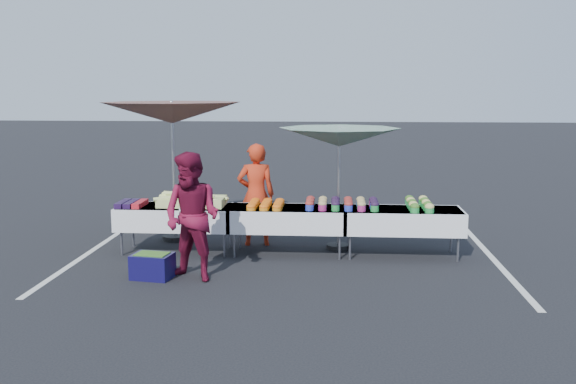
# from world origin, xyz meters

# --- Properties ---
(ground) EXTENTS (80.00, 80.00, 0.00)m
(ground) POSITION_xyz_m (0.00, 0.00, 0.00)
(ground) COLOR black
(stripe_left) EXTENTS (0.10, 5.00, 0.00)m
(stripe_left) POSITION_xyz_m (-3.20, 0.00, 0.00)
(stripe_left) COLOR silver
(stripe_left) RESTS_ON ground
(stripe_right) EXTENTS (0.10, 5.00, 0.00)m
(stripe_right) POSITION_xyz_m (3.20, 0.00, 0.00)
(stripe_right) COLOR silver
(stripe_right) RESTS_ON ground
(table_left) EXTENTS (1.86, 0.81, 0.75)m
(table_left) POSITION_xyz_m (-1.80, 0.00, 0.58)
(table_left) COLOR white
(table_left) RESTS_ON ground
(table_center) EXTENTS (1.86, 0.81, 0.75)m
(table_center) POSITION_xyz_m (0.00, 0.00, 0.58)
(table_center) COLOR white
(table_center) RESTS_ON ground
(table_right) EXTENTS (1.86, 0.81, 0.75)m
(table_right) POSITION_xyz_m (1.80, 0.00, 0.58)
(table_right) COLOR white
(table_right) RESTS_ON ground
(berry_punnets) EXTENTS (0.40, 0.54, 0.08)m
(berry_punnets) POSITION_xyz_m (-2.51, -0.06, 0.79)
(berry_punnets) COLOR black
(berry_punnets) RESTS_ON table_left
(corn_pile) EXTENTS (1.16, 0.57, 0.26)m
(corn_pile) POSITION_xyz_m (-1.56, 0.04, 0.84)
(corn_pile) COLOR #B8C565
(corn_pile) RESTS_ON table_left
(plastic_bags) EXTENTS (0.30, 0.25, 0.05)m
(plastic_bags) POSITION_xyz_m (-1.50, -0.30, 0.78)
(plastic_bags) COLOR white
(plastic_bags) RESTS_ON table_left
(carrot_bowls) EXTENTS (0.55, 0.69, 0.11)m
(carrot_bowls) POSITION_xyz_m (-0.35, -0.01, 0.80)
(carrot_bowls) COLOR orange
(carrot_bowls) RESTS_ON table_center
(potato_cups) EXTENTS (1.14, 0.58, 0.16)m
(potato_cups) POSITION_xyz_m (0.85, 0.00, 0.83)
(potato_cups) COLOR #283BBF
(potato_cups) RESTS_ON table_right
(bean_baskets) EXTENTS (0.36, 0.86, 0.15)m
(bean_baskets) POSITION_xyz_m (2.06, 0.08, 0.82)
(bean_baskets) COLOR green
(bean_baskets) RESTS_ON table_right
(vendor) EXTENTS (0.68, 0.51, 1.72)m
(vendor) POSITION_xyz_m (-0.58, 0.55, 0.86)
(vendor) COLOR red
(vendor) RESTS_ON ground
(customer) EXTENTS (1.05, 0.94, 1.77)m
(customer) POSITION_xyz_m (-1.20, -1.50, 0.89)
(customer) COLOR maroon
(customer) RESTS_ON ground
(umbrella_left) EXTENTS (2.92, 2.92, 2.41)m
(umbrella_left) POSITION_xyz_m (-2.03, 0.80, 2.19)
(umbrella_left) COLOR black
(umbrella_left) RESTS_ON ground
(umbrella_right) EXTENTS (2.08, 2.08, 2.01)m
(umbrella_right) POSITION_xyz_m (0.80, 0.40, 1.82)
(umbrella_right) COLOR black
(umbrella_right) RESTS_ON ground
(storage_bin) EXTENTS (0.59, 0.47, 0.35)m
(storage_bin) POSITION_xyz_m (-1.79, -1.47, 0.18)
(storage_bin) COLOR #0F0C3D
(storage_bin) RESTS_ON ground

